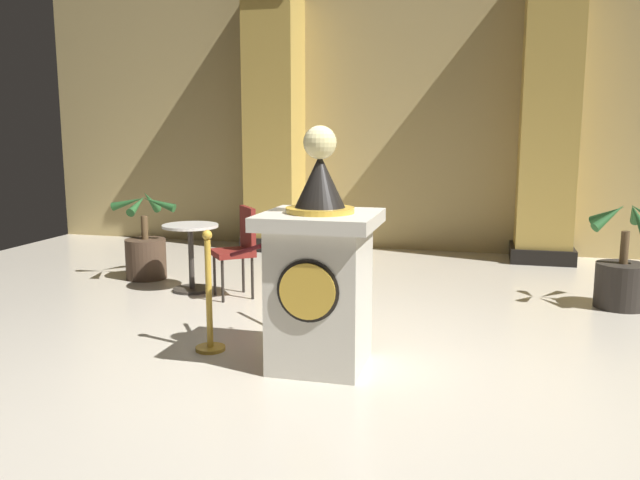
{
  "coord_description": "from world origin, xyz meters",
  "views": [
    {
      "loc": [
        1.14,
        -4.74,
        1.75
      ],
      "look_at": [
        -0.02,
        -0.2,
        0.96
      ],
      "focal_mm": 36.49,
      "sensor_mm": 36.0,
      "label": 1
    }
  ],
  "objects_px": {
    "potted_palm_right": "(622,275)",
    "cafe_table": "(191,249)",
    "stanchion_near": "(347,290)",
    "cafe_chair_red": "(239,244)",
    "potted_palm_left": "(146,251)",
    "pedestal_clock": "(320,274)",
    "stanchion_far": "(209,309)"
  },
  "relations": [
    {
      "from": "stanchion_far",
      "to": "cafe_chair_red",
      "type": "bearing_deg",
      "value": 103.21
    },
    {
      "from": "potted_palm_right",
      "to": "cafe_table",
      "type": "height_order",
      "value": "potted_palm_right"
    },
    {
      "from": "cafe_table",
      "to": "potted_palm_right",
      "type": "bearing_deg",
      "value": 5.55
    },
    {
      "from": "stanchion_far",
      "to": "potted_palm_right",
      "type": "height_order",
      "value": "potted_palm_right"
    },
    {
      "from": "potted_palm_left",
      "to": "potted_palm_right",
      "type": "xyz_separation_m",
      "value": [
        5.26,
        -0.0,
        0.0
      ]
    },
    {
      "from": "pedestal_clock",
      "to": "stanchion_near",
      "type": "relative_size",
      "value": 1.78
    },
    {
      "from": "cafe_table",
      "to": "cafe_chair_red",
      "type": "xyz_separation_m",
      "value": [
        0.61,
        -0.1,
        0.1
      ]
    },
    {
      "from": "potted_palm_right",
      "to": "cafe_chair_red",
      "type": "distance_m",
      "value": 3.9
    },
    {
      "from": "stanchion_near",
      "to": "cafe_table",
      "type": "xyz_separation_m",
      "value": [
        -1.95,
        0.9,
        0.12
      ]
    },
    {
      "from": "stanchion_near",
      "to": "pedestal_clock",
      "type": "bearing_deg",
      "value": -90.02
    },
    {
      "from": "potted_palm_right",
      "to": "potted_palm_left",
      "type": "bearing_deg",
      "value": 180.0
    },
    {
      "from": "pedestal_clock",
      "to": "stanchion_far",
      "type": "distance_m",
      "value": 1.02
    },
    {
      "from": "stanchion_far",
      "to": "potted_palm_right",
      "type": "relative_size",
      "value": 0.9
    },
    {
      "from": "cafe_table",
      "to": "stanchion_near",
      "type": "bearing_deg",
      "value": -24.88
    },
    {
      "from": "stanchion_far",
      "to": "potted_palm_left",
      "type": "bearing_deg",
      "value": 129.15
    },
    {
      "from": "stanchion_far",
      "to": "potted_palm_left",
      "type": "xyz_separation_m",
      "value": [
        -1.8,
        2.21,
        -0.01
      ]
    },
    {
      "from": "stanchion_far",
      "to": "cafe_table",
      "type": "distance_m",
      "value": 2.05
    },
    {
      "from": "pedestal_clock",
      "to": "potted_palm_left",
      "type": "xyz_separation_m",
      "value": [
        -2.75,
        2.33,
        -0.38
      ]
    },
    {
      "from": "pedestal_clock",
      "to": "stanchion_far",
      "type": "xyz_separation_m",
      "value": [
        -0.94,
        0.11,
        -0.36
      ]
    },
    {
      "from": "potted_palm_right",
      "to": "pedestal_clock",
      "type": "bearing_deg",
      "value": -137.21
    },
    {
      "from": "potted_palm_right",
      "to": "cafe_chair_red",
      "type": "height_order",
      "value": "potted_palm_right"
    },
    {
      "from": "stanchion_far",
      "to": "stanchion_near",
      "type": "bearing_deg",
      "value": 42.95
    },
    {
      "from": "potted_palm_right",
      "to": "cafe_table",
      "type": "bearing_deg",
      "value": -174.45
    },
    {
      "from": "potted_palm_left",
      "to": "cafe_chair_red",
      "type": "relative_size",
      "value": 1.11
    },
    {
      "from": "stanchion_near",
      "to": "potted_palm_left",
      "type": "distance_m",
      "value": 3.05
    },
    {
      "from": "stanchion_near",
      "to": "cafe_chair_red",
      "type": "bearing_deg",
      "value": 149.12
    },
    {
      "from": "pedestal_clock",
      "to": "cafe_chair_red",
      "type": "height_order",
      "value": "pedestal_clock"
    },
    {
      "from": "potted_palm_right",
      "to": "cafe_table",
      "type": "distance_m",
      "value": 4.48
    },
    {
      "from": "stanchion_far",
      "to": "potted_palm_left",
      "type": "distance_m",
      "value": 2.85
    },
    {
      "from": "pedestal_clock",
      "to": "cafe_chair_red",
      "type": "xyz_separation_m",
      "value": [
        -1.34,
        1.79,
        -0.13
      ]
    },
    {
      "from": "potted_palm_right",
      "to": "cafe_chair_red",
      "type": "bearing_deg",
      "value": -172.07
    },
    {
      "from": "stanchion_near",
      "to": "cafe_table",
      "type": "relative_size",
      "value": 1.36
    }
  ]
}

